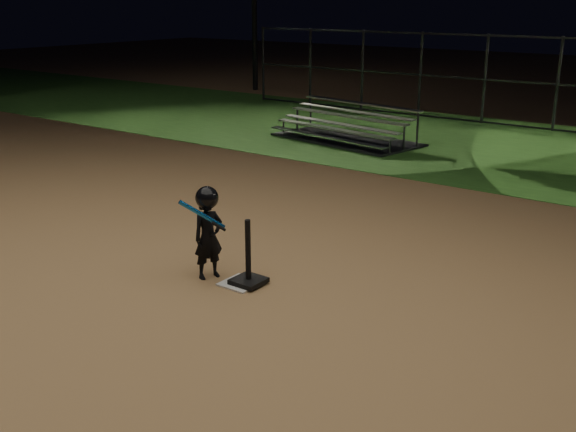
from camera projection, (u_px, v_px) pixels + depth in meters
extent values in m
plane|color=#A37849|center=(241.00, 284.00, 8.70)|extent=(80.00, 80.00, 0.00)
cube|color=#28571C|center=(514.00, 150.00, 16.35)|extent=(60.00, 8.00, 0.01)
cube|color=beige|center=(241.00, 283.00, 8.70)|extent=(0.45, 0.45, 0.02)
cube|color=black|center=(249.00, 281.00, 8.67)|extent=(0.38, 0.38, 0.06)
cylinder|color=black|center=(248.00, 250.00, 8.54)|extent=(0.07, 0.07, 0.78)
imported|color=black|center=(208.00, 237.00, 8.76)|extent=(0.38, 0.46, 1.09)
sphere|color=black|center=(207.00, 198.00, 8.60)|extent=(0.29, 0.29, 0.29)
cylinder|color=blue|center=(202.00, 215.00, 8.51)|extent=(0.39, 0.49, 0.42)
cylinder|color=black|center=(219.00, 226.00, 8.56)|extent=(0.14, 0.17, 0.14)
cube|color=silver|center=(333.00, 129.00, 16.94)|extent=(3.69, 0.84, 0.04)
cube|color=silver|center=(326.00, 137.00, 16.82)|extent=(3.69, 0.84, 0.03)
cube|color=silver|center=(347.00, 116.00, 17.19)|extent=(3.69, 0.84, 0.04)
cube|color=silver|center=(340.00, 124.00, 17.07)|extent=(3.69, 0.84, 0.03)
cube|color=silver|center=(361.00, 104.00, 17.45)|extent=(3.69, 0.84, 0.04)
cube|color=silver|center=(354.00, 111.00, 17.33)|extent=(3.69, 0.84, 0.03)
cube|color=#38383D|center=(347.00, 140.00, 17.38)|extent=(3.96, 2.40, 0.06)
cube|color=#38383D|center=(552.00, 129.00, 18.63)|extent=(20.00, 0.05, 0.05)
cube|color=#38383D|center=(558.00, 85.00, 18.26)|extent=(20.00, 0.05, 0.05)
cube|color=#38383D|center=(563.00, 38.00, 17.90)|extent=(20.00, 0.05, 0.05)
cylinder|color=#38383D|center=(263.00, 64.00, 23.95)|extent=(0.08, 0.08, 2.50)
cylinder|color=#38383D|center=(391.00, 73.00, 21.11)|extent=(0.08, 0.08, 2.50)
cylinder|color=#38383D|center=(558.00, 85.00, 18.26)|extent=(0.08, 0.08, 2.50)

